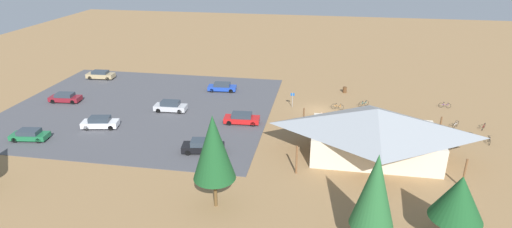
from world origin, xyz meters
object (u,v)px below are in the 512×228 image
Objects in this scene: car_maroon_inner_stall at (65,98)px; visitor_near_lot at (321,118)px; bicycle_black_mid_cluster at (489,140)px; car_tan_far_end at (101,75)px; car_red_back_corner at (242,118)px; car_blue_near_entry at (222,87)px; bicycle_green_edge_north at (443,136)px; bike_pavilion at (375,130)px; bicycle_silver_yard_left at (469,137)px; pine_midwest at (213,148)px; car_black_aisle_side at (203,146)px; pine_center at (459,198)px; bicycle_orange_yard_right at (337,107)px; trash_bin at (345,90)px; pine_far_west at (375,191)px; car_green_front_row at (30,135)px; bicycle_red_yard_front at (484,127)px; bicycle_white_lone_east at (456,125)px; car_silver_end_stall at (171,106)px; bicycle_purple_lone_west at (445,105)px; bicycle_teal_back_row at (364,104)px; lot_sign at (292,98)px.

visitor_near_lot is at bearing 176.98° from car_maroon_inner_stall.
car_tan_far_end is (56.71, -14.99, 0.37)m from bicycle_black_mid_cluster.
car_blue_near_entry is at bearing -64.78° from car_red_back_corner.
car_tan_far_end is at bearing -15.92° from bicycle_green_edge_north.
bicycle_silver_yard_left is (-11.52, -5.92, -2.75)m from bike_pavilion.
pine_midwest reaches higher than car_black_aisle_side.
pine_center reaches higher than visitor_near_lot.
bike_pavilion is 14.51m from pine_center.
bicycle_orange_yard_right reaches higher than bicycle_silver_yard_left.
trash_bin is at bearing -171.85° from car_blue_near_entry.
car_black_aisle_side reaches higher than bicycle_black_mid_cluster.
pine_far_west is 4.85× the size of bicycle_silver_yard_left.
car_maroon_inner_stall is 1.02× the size of car_green_front_row.
car_red_back_corner is at bearing 173.14° from car_maroon_inner_stall.
pine_midwest is (14.41, 11.90, 2.61)m from bike_pavilion.
pine_center is 1.36× the size of car_green_front_row.
bicycle_red_yard_front is 0.32× the size of car_tan_far_end.
car_blue_near_entry is at bearing -14.44° from bicycle_white_lone_east.
pine_far_west is (-12.92, 3.13, -0.79)m from pine_midwest.
bicycle_green_edge_north is 34.87m from car_silver_end_stall.
bicycle_green_edge_north is (2.63, 10.67, 0.02)m from bicycle_purple_lone_west.
pine_far_west is 34.22m from bicycle_purple_lone_west.
bicycle_teal_back_row is at bearing -35.29° from bicycle_black_mid_cluster.
pine_midwest is 1.80× the size of car_black_aisle_side.
car_green_front_row is at bearing 104.83° from car_maroon_inner_stall.
bike_pavilion reaches higher than car_maroon_inner_stall.
bicycle_white_lone_east is at bearing 165.56° from car_blue_near_entry.
pine_midwest is at bearing 131.56° from car_tan_far_end.
bicycle_green_edge_north is (-11.08, 14.79, -0.06)m from trash_bin.
lot_sign is at bearing 9.23° from bicycle_purple_lone_west.
bicycle_orange_yard_right is 14.33m from bicycle_green_edge_north.
car_silver_end_stall is (-16.92, 12.00, 0.04)m from car_tan_far_end.
car_silver_end_stall reaches higher than car_black_aisle_side.
bicycle_orange_yard_right is 40.12m from car_tan_far_end.
bicycle_orange_yard_right is 16.87m from bicycle_silver_yard_left.
pine_midwest is 36.22m from bicycle_red_yard_front.
bicycle_purple_lone_west is at bearing -159.08° from car_red_back_corner.
car_maroon_inner_stall is at bearing -25.94° from pine_center.
car_red_back_corner is (20.53, -19.79, -3.42)m from pine_center.
bicycle_red_yard_front is at bearing -145.94° from bike_pavilion.
bicycle_silver_yard_left is 0.37× the size of car_silver_end_stall.
bicycle_black_mid_cluster is at bearing -114.69° from pine_center.
car_blue_near_entry is at bearing -19.97° from bicycle_silver_yard_left.
pine_far_west reaches higher than car_maroon_inner_stall.
car_red_back_corner reaches higher than car_maroon_inner_stall.
pine_midwest is at bearing 120.06° from car_silver_end_stall.
bike_pavilion reaches higher than bicycle_silver_yard_left.
bicycle_orange_yard_right is at bearing -174.29° from car_maroon_inner_stall.
trash_bin is 0.55× the size of bicycle_silver_yard_left.
pine_midwest is at bearing 31.89° from bicycle_black_mid_cluster.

